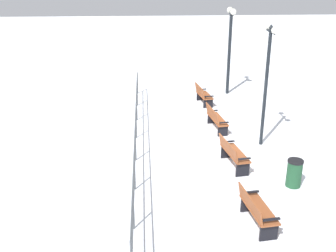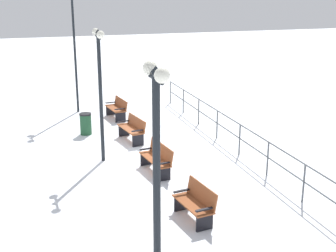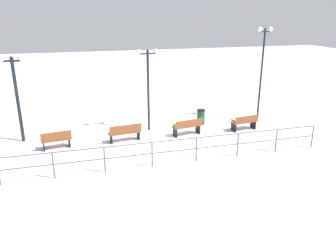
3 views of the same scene
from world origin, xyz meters
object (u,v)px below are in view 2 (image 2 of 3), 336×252
object	(u,v)px
bench_third	(157,158)
trash_bin	(86,124)
bench_second	(132,129)
bench_nearest	(117,108)
bench_fourth	(196,203)
lamppost_middle	(100,75)
lamppost_near	(74,29)
lamppost_far	(156,136)

from	to	relation	value
bench_third	trash_bin	distance (m)	4.80
bench_second	trash_bin	bearing A→B (deg)	-50.20
bench_second	bench_third	bearing A→B (deg)	80.77
bench_nearest	bench_fourth	bearing A→B (deg)	82.37
bench_second	lamppost_middle	size ratio (longest dim) A/B	0.37
lamppost_near	bench_second	bearing A→B (deg)	106.21
bench_nearest	bench_fourth	xyz separation A→B (m)	(0.02, 9.63, -0.01)
lamppost_middle	trash_bin	world-z (taller)	lamppost_middle
bench_second	lamppost_far	distance (m)	8.51
bench_nearest	trash_bin	xyz separation A→B (m)	(1.63, 1.88, -0.03)
bench_third	lamppost_near	xyz separation A→B (m)	(1.42, -8.06, 3.27)
bench_fourth	lamppost_far	bearing A→B (deg)	39.86
bench_nearest	lamppost_near	bearing A→B (deg)	-55.26
lamppost_near	bench_fourth	bearing A→B (deg)	97.42
bench_second	trash_bin	world-z (taller)	bench_second
bench_second	trash_bin	distance (m)	2.04
lamppost_far	lamppost_near	bearing A→B (deg)	-90.00
bench_second	bench_third	size ratio (longest dim) A/B	0.98
bench_third	bench_fourth	distance (m)	3.21
bench_fourth	lamppost_middle	distance (m)	5.50
lamppost_far	trash_bin	xyz separation A→B (m)	(0.14, -9.39, -2.39)
bench_fourth	lamppost_far	xyz separation A→B (m)	(1.47, 1.63, 2.37)
bench_second	bench_fourth	size ratio (longest dim) A/B	1.14
bench_third	bench_fourth	size ratio (longest dim) A/B	1.16
bench_nearest	trash_bin	bearing A→B (deg)	41.58
bench_second	lamppost_near	xyz separation A→B (m)	(1.41, -4.85, 3.27)
lamppost_middle	lamppost_far	distance (m)	6.35
bench_nearest	bench_second	xyz separation A→B (m)	(0.08, 3.21, 0.02)
bench_second	bench_nearest	bearing A→B (deg)	-100.91
bench_nearest	lamppost_near	size ratio (longest dim) A/B	0.29
lamppost_near	lamppost_middle	bearing A→B (deg)	90.00
lamppost_middle	trash_bin	size ratio (longest dim) A/B	5.10
bench_second	lamppost_middle	distance (m)	3.27
bench_second	lamppost_near	world-z (taller)	lamppost_near
bench_nearest	bench_fourth	size ratio (longest dim) A/B	1.07
bench_third	lamppost_middle	distance (m)	3.17
lamppost_middle	lamppost_far	xyz separation A→B (m)	(-0.00, 6.35, -0.06)
bench_second	bench_fourth	xyz separation A→B (m)	(-0.06, 6.42, -0.03)
lamppost_near	bench_nearest	bearing A→B (deg)	132.25
bench_fourth	lamppost_near	bearing A→B (deg)	-90.73
lamppost_middle	trash_bin	distance (m)	3.91
lamppost_near	lamppost_far	distance (m)	12.94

